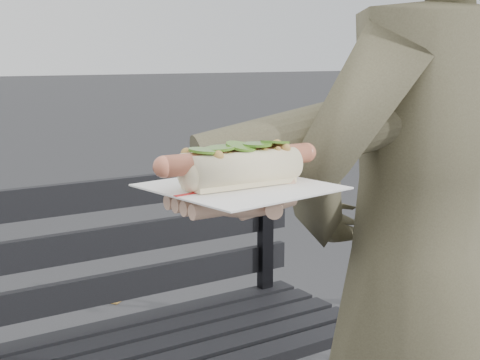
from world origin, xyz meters
name	(u,v)px	position (x,y,z in m)	size (l,w,h in m)	color
park_bench	(63,337)	(-0.07, 0.83, 0.52)	(1.50, 0.44, 0.88)	black
person	(415,295)	(0.29, 0.07, 0.79)	(0.58, 0.38, 1.58)	#47422F
held_hotdog	(334,137)	(0.08, 0.04, 1.08)	(0.63, 0.30, 0.20)	#47422F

